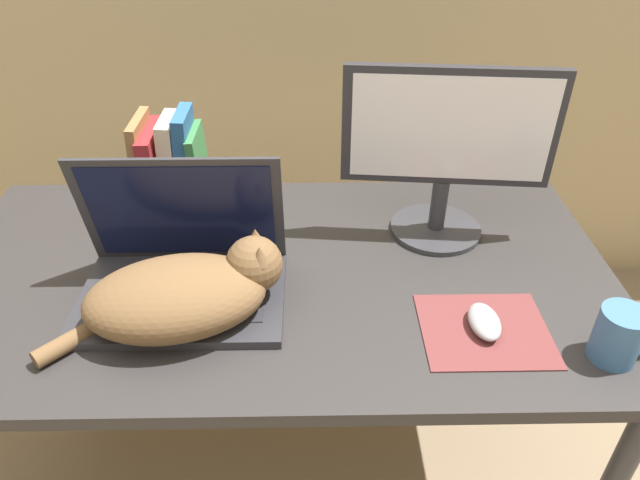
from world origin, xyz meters
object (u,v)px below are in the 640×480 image
at_px(webcam, 258,178).
at_px(mug, 620,335).
at_px(cat, 186,293).
at_px(external_monitor, 447,148).
at_px(computer_mouse, 484,321).
at_px(laptop, 182,271).
at_px(book_row, 169,164).

relative_size(webcam, mug, 0.67).
height_order(cat, external_monitor, external_monitor).
distance_m(cat, computer_mouse, 0.54).
bearing_deg(mug, external_monitor, 120.75).
height_order(computer_mouse, webcam, webcam).
height_order(external_monitor, mug, external_monitor).
bearing_deg(external_monitor, laptop, -158.89).
xyz_separation_m(laptop, external_monitor, (0.53, 0.21, 0.16)).
distance_m(external_monitor, webcam, 0.47).
distance_m(webcam, mug, 0.85).
height_order(laptop, computer_mouse, laptop).
bearing_deg(cat, webcam, 78.12).
xyz_separation_m(cat, computer_mouse, (0.54, -0.03, -0.05)).
relative_size(laptop, computer_mouse, 3.99).
bearing_deg(mug, computer_mouse, 160.55).
xyz_separation_m(computer_mouse, book_row, (-0.64, 0.45, 0.09)).
relative_size(computer_mouse, mug, 0.81).
relative_size(laptop, external_monitor, 0.89).
xyz_separation_m(laptop, cat, (0.02, -0.08, 0.01)).
relative_size(external_monitor, computer_mouse, 4.46).
bearing_deg(laptop, mug, -13.69).
relative_size(cat, computer_mouse, 4.32).
relative_size(cat, mug, 3.51).
bearing_deg(book_row, webcam, 8.10).
xyz_separation_m(external_monitor, book_row, (-0.62, 0.13, -0.10)).
distance_m(laptop, external_monitor, 0.59).
bearing_deg(webcam, laptop, -107.79).
relative_size(laptop, mug, 3.25).
bearing_deg(webcam, book_row, -171.90).
bearing_deg(book_row, cat, -75.71).
relative_size(external_monitor, mug, 3.63).
height_order(laptop, cat, laptop).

